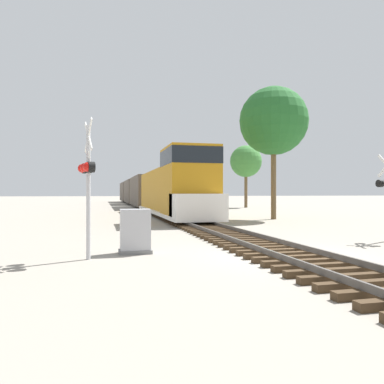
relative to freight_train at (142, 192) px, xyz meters
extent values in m
plane|color=gray|center=(0.00, -39.71, -2.04)|extent=(400.00, 400.00, 0.00)
cube|color=#42301E|center=(0.00, -43.61, -1.96)|extent=(2.60, 0.22, 0.16)
cube|color=#42301E|center=(0.00, -43.01, -1.96)|extent=(2.60, 0.22, 0.16)
cube|color=#42301E|center=(0.00, -42.41, -1.96)|extent=(2.60, 0.22, 0.16)
cube|color=#42301E|center=(0.00, -41.81, -1.96)|extent=(2.60, 0.22, 0.16)
cube|color=#42301E|center=(0.00, -41.21, -1.96)|extent=(2.60, 0.22, 0.16)
cube|color=#42301E|center=(0.00, -40.61, -1.96)|extent=(2.60, 0.22, 0.16)
cube|color=#42301E|center=(0.00, -40.01, -1.96)|extent=(2.60, 0.22, 0.16)
cube|color=#42301E|center=(0.00, -39.41, -1.96)|extent=(2.60, 0.22, 0.16)
cube|color=#42301E|center=(0.00, -38.81, -1.96)|extent=(2.60, 0.22, 0.16)
cube|color=#42301E|center=(0.00, -38.21, -1.96)|extent=(2.60, 0.22, 0.16)
cube|color=#42301E|center=(0.00, -37.61, -1.96)|extent=(2.60, 0.22, 0.16)
cube|color=#42301E|center=(0.00, -37.01, -1.96)|extent=(2.60, 0.22, 0.16)
cube|color=#42301E|center=(0.00, -36.41, -1.96)|extent=(2.60, 0.22, 0.16)
cube|color=#42301E|center=(0.00, -35.81, -1.96)|extent=(2.60, 0.22, 0.16)
cube|color=#42301E|center=(0.00, -35.21, -1.96)|extent=(2.60, 0.22, 0.16)
cube|color=#42301E|center=(0.00, -34.61, -1.96)|extent=(2.60, 0.22, 0.16)
cube|color=#42301E|center=(0.00, -34.01, -1.96)|extent=(2.60, 0.22, 0.16)
cube|color=#42301E|center=(0.00, -33.41, -1.96)|extent=(2.60, 0.22, 0.16)
cube|color=#42301E|center=(0.00, -32.81, -1.96)|extent=(2.60, 0.22, 0.16)
cube|color=#42301E|center=(0.00, -32.21, -1.96)|extent=(2.60, 0.22, 0.16)
cube|color=#42301E|center=(0.00, -31.61, -1.96)|extent=(2.60, 0.22, 0.16)
cube|color=#42301E|center=(0.00, -31.01, -1.96)|extent=(2.60, 0.22, 0.16)
cube|color=#42301E|center=(0.00, -30.41, -1.96)|extent=(2.60, 0.22, 0.16)
cube|color=#42301E|center=(0.00, -29.81, -1.96)|extent=(2.60, 0.22, 0.16)
cube|color=#42301E|center=(0.00, -29.21, -1.96)|extent=(2.60, 0.22, 0.16)
cube|color=#42301E|center=(0.00, -28.61, -1.96)|extent=(2.60, 0.22, 0.16)
cube|color=#42301E|center=(0.00, -28.01, -1.96)|extent=(2.60, 0.22, 0.16)
cube|color=#42301E|center=(0.00, -27.41, -1.96)|extent=(2.60, 0.22, 0.16)
cube|color=#42301E|center=(0.00, -26.81, -1.96)|extent=(2.60, 0.22, 0.16)
cube|color=#42301E|center=(0.00, -26.21, -1.96)|extent=(2.60, 0.22, 0.16)
cube|color=#42301E|center=(0.00, -25.61, -1.96)|extent=(2.60, 0.22, 0.16)
cube|color=#42301E|center=(0.00, -25.01, -1.96)|extent=(2.60, 0.22, 0.16)
cube|color=#42301E|center=(0.00, -24.41, -1.96)|extent=(2.60, 0.22, 0.16)
cube|color=#42301E|center=(0.00, -23.81, -1.96)|extent=(2.60, 0.22, 0.16)
cube|color=#42301E|center=(0.00, -23.21, -1.96)|extent=(2.60, 0.22, 0.16)
cube|color=#42301E|center=(0.00, -22.61, -1.96)|extent=(2.60, 0.22, 0.16)
cube|color=#42301E|center=(0.00, -22.01, -1.96)|extent=(2.60, 0.22, 0.16)
cube|color=#42301E|center=(0.00, -21.41, -1.96)|extent=(2.60, 0.22, 0.16)
cube|color=#42301E|center=(0.00, -20.81, -1.96)|extent=(2.60, 0.22, 0.16)
cube|color=#42301E|center=(0.00, -20.21, -1.96)|extent=(2.60, 0.22, 0.16)
cube|color=#56514C|center=(-0.72, -39.71, -1.81)|extent=(0.07, 160.00, 0.15)
cube|color=#56514C|center=(0.72, -39.71, -1.81)|extent=(0.07, 160.00, 0.15)
cube|color=#B77A14|center=(0.00, -18.12, -0.03)|extent=(2.50, 13.57, 3.40)
cube|color=#B77A14|center=(0.00, -27.63, 0.45)|extent=(2.94, 4.27, 4.36)
cube|color=black|center=(0.00, -27.63, 2.00)|extent=(2.97, 4.31, 0.96)
cube|color=white|center=(0.00, -29.76, -0.97)|extent=(2.94, 1.94, 1.53)
cube|color=white|center=(0.00, -21.03, -1.61)|extent=(3.00, 19.00, 0.24)
cube|color=black|center=(0.00, -27.33, -1.54)|extent=(1.58, 2.20, 1.00)
cube|color=black|center=(0.00, -14.73, -1.54)|extent=(1.58, 2.20, 1.00)
cube|color=brown|center=(0.00, -3.23, 0.07)|extent=(2.79, 12.94, 3.60)
cube|color=black|center=(0.00, -7.44, -1.59)|extent=(1.58, 2.20, 0.90)
cube|color=black|center=(0.00, 0.97, -1.59)|extent=(1.58, 2.20, 0.90)
cube|color=brown|center=(0.00, 11.34, 0.07)|extent=(2.79, 12.94, 3.60)
cube|color=black|center=(0.00, 7.14, -1.59)|extent=(1.58, 2.20, 0.90)
cube|color=black|center=(0.00, 15.55, -1.59)|extent=(1.58, 2.20, 0.90)
cube|color=brown|center=(0.00, 25.91, 0.07)|extent=(2.79, 12.94, 3.60)
cube|color=black|center=(0.00, 21.71, -1.59)|extent=(1.58, 2.20, 0.90)
cube|color=black|center=(0.00, 30.12, -1.59)|extent=(1.58, 2.20, 0.90)
cylinder|color=#B7B7BC|center=(-5.60, -38.96, -0.14)|extent=(0.12, 0.12, 3.81)
cube|color=white|center=(-5.60, -38.96, 1.47)|extent=(0.25, 0.91, 0.93)
cube|color=white|center=(-5.60, -38.96, 1.47)|extent=(0.25, 0.91, 0.93)
cube|color=black|center=(-5.60, -38.96, 0.56)|extent=(0.26, 0.85, 0.06)
cylinder|color=black|center=(-5.68, -38.62, 0.56)|extent=(0.25, 0.33, 0.30)
sphere|color=red|center=(-5.78, -38.64, 0.56)|extent=(0.26, 0.26, 0.26)
cylinder|color=black|center=(-5.60, -38.96, 0.56)|extent=(0.25, 0.33, 0.30)
sphere|color=red|center=(-5.70, -38.98, 0.56)|extent=(0.26, 0.26, 0.26)
cylinder|color=black|center=(-5.51, -39.30, 0.56)|extent=(0.25, 0.33, 0.30)
sphere|color=red|center=(-5.61, -39.32, 0.56)|extent=(0.26, 0.26, 0.26)
cube|color=white|center=(-5.60, -38.96, 0.92)|extent=(0.11, 0.32, 0.20)
cylinder|color=black|center=(5.55, -37.26, 0.22)|extent=(0.21, 0.32, 0.30)
sphere|color=red|center=(5.65, -37.25, 0.22)|extent=(0.26, 0.26, 0.26)
cube|color=slate|center=(-4.21, -38.20, -1.98)|extent=(1.01, 0.64, 0.12)
cube|color=#ADADB2|center=(-4.21, -38.20, -1.29)|extent=(0.92, 0.58, 1.26)
cylinder|color=brown|center=(6.70, -25.42, 0.74)|extent=(0.37, 0.37, 5.56)
sphere|color=#236028|center=(6.70, -25.42, 4.97)|extent=(4.87, 4.87, 4.87)
cylinder|color=brown|center=(12.66, -5.29, 0.30)|extent=(0.40, 0.40, 4.69)
sphere|color=#3D7F38|center=(12.66, -5.29, 3.86)|extent=(4.05, 4.05, 4.05)
camera|label=1|loc=(-5.23, -49.95, -0.15)|focal=35.00mm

